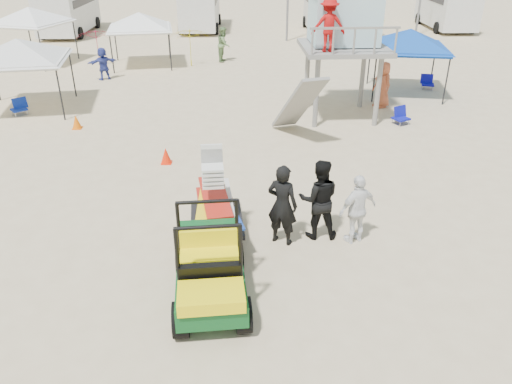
{
  "coord_description": "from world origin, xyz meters",
  "views": [
    {
      "loc": [
        0.31,
        -6.72,
        6.38
      ],
      "look_at": [
        0.5,
        3.0,
        1.3
      ],
      "focal_mm": 35.0,
      "sensor_mm": 36.0,
      "label": 1
    }
  ],
  "objects_px": {
    "surf_trailer": "(215,205)",
    "lifeguard_tower": "(343,18)",
    "canopy_blue": "(411,32)",
    "utility_cart": "(208,262)",
    "man_left": "(282,205)"
  },
  "relations": [
    {
      "from": "lifeguard_tower",
      "to": "canopy_blue",
      "type": "height_order",
      "value": "lifeguard_tower"
    },
    {
      "from": "utility_cart",
      "to": "canopy_blue",
      "type": "relative_size",
      "value": 0.76
    },
    {
      "from": "utility_cart",
      "to": "lifeguard_tower",
      "type": "distance_m",
      "value": 12.09
    },
    {
      "from": "surf_trailer",
      "to": "lifeguard_tower",
      "type": "bearing_deg",
      "value": 64.02
    },
    {
      "from": "lifeguard_tower",
      "to": "man_left",
      "type": "bearing_deg",
      "value": -106.81
    },
    {
      "from": "lifeguard_tower",
      "to": "canopy_blue",
      "type": "distance_m",
      "value": 4.62
    },
    {
      "from": "utility_cart",
      "to": "surf_trailer",
      "type": "xyz_separation_m",
      "value": [
        0.01,
        2.34,
        -0.07
      ]
    },
    {
      "from": "utility_cart",
      "to": "surf_trailer",
      "type": "height_order",
      "value": "surf_trailer"
    },
    {
      "from": "lifeguard_tower",
      "to": "surf_trailer",
      "type": "bearing_deg",
      "value": -115.98
    },
    {
      "from": "man_left",
      "to": "canopy_blue",
      "type": "bearing_deg",
      "value": -92.04
    },
    {
      "from": "lifeguard_tower",
      "to": "canopy_blue",
      "type": "xyz_separation_m",
      "value": [
        3.46,
        2.9,
        -1.0
      ]
    },
    {
      "from": "canopy_blue",
      "to": "lifeguard_tower",
      "type": "bearing_deg",
      "value": -140.03
    },
    {
      "from": "surf_trailer",
      "to": "lifeguard_tower",
      "type": "xyz_separation_m",
      "value": [
        4.22,
        8.66,
        2.81
      ]
    },
    {
      "from": "surf_trailer",
      "to": "canopy_blue",
      "type": "bearing_deg",
      "value": 56.4
    },
    {
      "from": "utility_cart",
      "to": "surf_trailer",
      "type": "bearing_deg",
      "value": 89.8
    }
  ]
}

